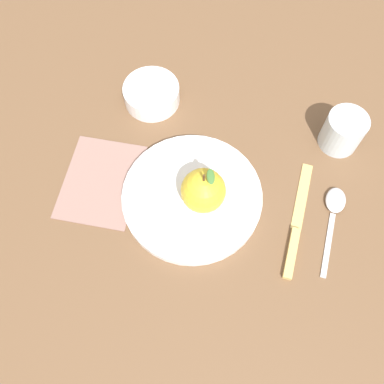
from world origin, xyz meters
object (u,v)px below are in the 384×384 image
Objects in this scene: cup at (344,130)px; spoon at (334,209)px; knife at (296,229)px; linen_napkin at (101,181)px; side_bowl at (151,93)px; dinner_plate at (192,195)px; apple at (203,191)px.

spoon is at bearing -102.38° from cup.
cup reaches higher than knife.
spoon is at bearing -9.22° from linen_napkin.
linen_napkin is at bearing 170.78° from spoon.
spoon is at bearing 26.12° from knife.
side_bowl is 0.20m from linen_napkin.
side_bowl is 0.37m from knife.
dinner_plate is 0.22m from side_bowl.
spoon is at bearing -37.53° from side_bowl.
apple is 0.23m from spoon.
dinner_plate is at bearing 142.72° from apple.
dinner_plate is 0.16m from linen_napkin.
spoon is (0.22, -0.02, -0.05)m from apple.
apple is at bearing -15.02° from linen_napkin.
cup is at bearing 59.84° from knife.
cup is at bearing 9.43° from linen_napkin.
cup is (0.34, -0.10, 0.02)m from side_bowl.
cup is 0.44m from linen_napkin.
dinner_plate is 2.66× the size of apple.
side_bowl is at bearing 131.64° from knife.
linen_napkin is (-0.09, -0.17, -0.02)m from side_bowl.
cup is 0.14m from spoon.
side_bowl reaches higher than knife.
apple is at bearing 161.60° from knife.
linen_napkin is (-0.33, 0.10, -0.00)m from knife.
side_bowl is 0.66× the size of spoon.
linen_napkin is at bearing 167.94° from dinner_plate.
dinner_plate reaches higher than linen_napkin.
linen_napkin is at bearing -116.61° from side_bowl.
knife is (0.24, -0.27, -0.02)m from side_bowl.
spoon is (0.24, -0.03, -0.00)m from dinner_plate.
spoon is 0.40m from linen_napkin.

